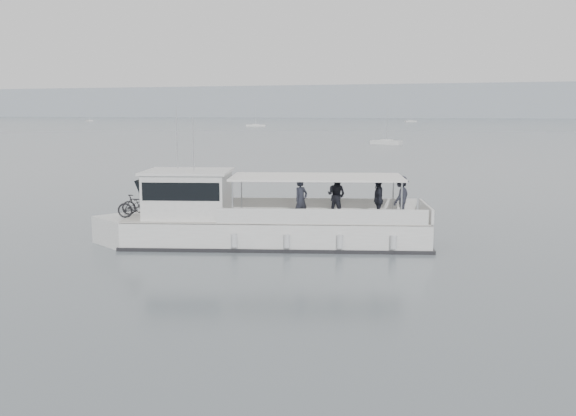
% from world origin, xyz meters
% --- Properties ---
extents(ground, '(1400.00, 1400.00, 0.00)m').
position_xyz_m(ground, '(0.00, 0.00, 0.00)').
color(ground, slate).
rests_on(ground, ground).
extents(headland, '(1400.00, 90.00, 28.00)m').
position_xyz_m(headland, '(0.00, 560.00, 14.00)').
color(headland, '#939EA8').
rests_on(headland, ground).
extents(tour_boat, '(14.43, 6.85, 6.07)m').
position_xyz_m(tour_boat, '(-5.87, 3.27, 1.00)').
color(tour_boat, white).
rests_on(tour_boat, ground).
extents(moored_fleet, '(404.60, 324.91, 9.67)m').
position_xyz_m(moored_fleet, '(-37.78, 205.31, 0.36)').
color(moored_fleet, white).
rests_on(moored_fleet, ground).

